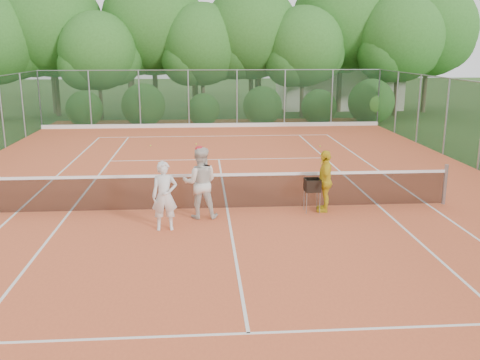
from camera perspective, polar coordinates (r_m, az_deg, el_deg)
name	(u,v)px	position (r m, az deg, el deg)	size (l,w,h in m)	color
ground	(227,209)	(14.25, -1.38, -3.14)	(120.00, 120.00, 0.00)	#2A4A1A
clay_court	(227,209)	(14.25, -1.38, -3.10)	(18.00, 36.00, 0.02)	#DA5D32
club_building	(337,86)	(38.91, 10.32, 9.83)	(8.00, 5.00, 3.00)	beige
tennis_net	(227,190)	(14.10, -1.40, -1.08)	(11.97, 0.10, 1.10)	gray
player_white	(165,196)	(12.54, -8.05, -1.70)	(0.60, 0.39, 1.63)	silver
player_center_grp	(200,182)	(13.32, -4.27, -0.27)	(0.89, 0.70, 1.83)	beige
player_yellow	(325,181)	(14.01, 9.05, -0.10)	(0.95, 0.39, 1.62)	gold
ball_hopper	(312,186)	(13.93, 7.73, -0.61)	(0.38, 0.38, 0.88)	gray
stray_ball_a	(151,146)	(23.46, -9.52, 3.64)	(0.07, 0.07, 0.07)	#C3DD33
stray_ball_b	(196,144)	(23.61, -4.70, 3.86)	(0.07, 0.07, 0.07)	#CAE134
stray_ball_c	(320,146)	(23.25, 8.54, 3.59)	(0.07, 0.07, 0.07)	#CBE134
court_markings	(227,208)	(14.25, -1.38, -3.05)	(11.03, 23.83, 0.01)	white
fence_back	(213,99)	(28.73, -2.92, 8.66)	(18.07, 0.07, 3.00)	#19381E
tropical_treeline	(233,31)	(33.90, -0.70, 15.57)	(32.10, 8.49, 15.03)	brown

